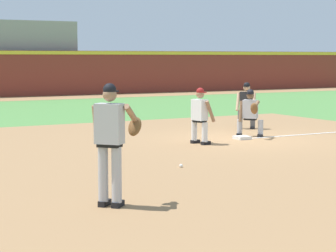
% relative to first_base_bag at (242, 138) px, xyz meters
% --- Properties ---
extents(ground_plane, '(160.00, 160.00, 0.00)m').
position_rel_first_base_bag_xyz_m(ground_plane, '(0.00, 0.00, -0.04)').
color(ground_plane, '#518942').
extents(infield_dirt_patch, '(18.00, 18.00, 0.01)m').
position_rel_first_base_bag_xyz_m(infield_dirt_patch, '(-3.22, -2.86, -0.04)').
color(infield_dirt_patch, '#9E754C').
rests_on(infield_dirt_patch, ground).
extents(warning_track_strip, '(48.00, 3.20, 0.01)m').
position_rel_first_base_bag_xyz_m(warning_track_strip, '(0.00, 20.00, -0.04)').
color(warning_track_strip, '#9E754C').
rests_on(warning_track_strip, ground).
extents(first_base_bag, '(0.38, 0.38, 0.09)m').
position_rel_first_base_bag_xyz_m(first_base_bag, '(0.00, 0.00, 0.00)').
color(first_base_bag, white).
rests_on(first_base_bag, ground).
extents(baseball, '(0.07, 0.07, 0.07)m').
position_rel_first_base_bag_xyz_m(baseball, '(-3.75, -3.18, -0.01)').
color(baseball, white).
rests_on(baseball, ground).
extents(pitcher, '(0.85, 0.56, 1.86)m').
position_rel_first_base_bag_xyz_m(pitcher, '(-6.39, -5.71, 1.01)').
color(pitcher, black).
rests_on(pitcher, ground).
extents(first_baseman, '(0.76, 1.08, 1.34)m').
position_rel_first_base_bag_xyz_m(first_baseman, '(0.51, 0.33, 0.69)').
color(first_baseman, black).
rests_on(first_baseman, ground).
extents(baserunner, '(0.52, 0.64, 1.46)m').
position_rel_first_base_bag_xyz_m(baserunner, '(-1.53, -0.30, 0.75)').
color(baserunner, black).
rests_on(baserunner, ground).
extents(umpire, '(0.67, 0.67, 1.46)m').
position_rel_first_base_bag_xyz_m(umpire, '(1.63, 2.09, 0.75)').
color(umpire, black).
rests_on(umpire, ground).
extents(outfield_wall, '(48.00, 0.54, 2.60)m').
position_rel_first_base_bag_xyz_m(outfield_wall, '(0.00, 22.00, 1.35)').
color(outfield_wall, maroon).
rests_on(outfield_wall, ground).
extents(stadium_seating_block, '(7.93, 3.35, 4.35)m').
position_rel_first_base_bag_xyz_m(stadium_seating_block, '(0.00, 24.47, 2.16)').
color(stadium_seating_block, gray).
rests_on(stadium_seating_block, ground).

